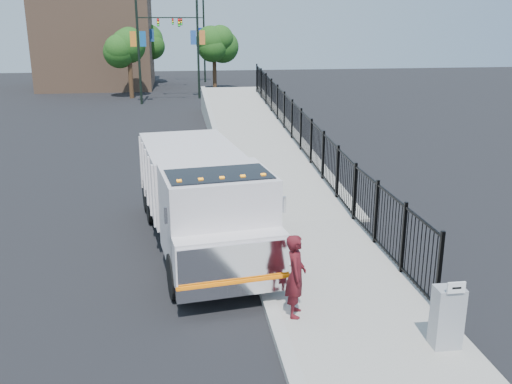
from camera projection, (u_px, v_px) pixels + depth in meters
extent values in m
plane|color=black|center=(262.00, 285.00, 13.98)|extent=(120.00, 120.00, 0.00)
cube|color=#9E998E|center=(364.00, 318.00, 12.32)|extent=(3.55, 12.00, 0.12)
cube|color=#ADAAA3|center=(276.00, 323.00, 12.06)|extent=(0.30, 12.00, 0.16)
cube|color=#9E998E|center=(257.00, 145.00, 29.41)|extent=(3.95, 24.06, 3.19)
cube|color=black|center=(300.00, 143.00, 25.55)|extent=(0.10, 28.00, 1.80)
cube|color=black|center=(200.00, 223.00, 16.46)|extent=(2.08, 7.46, 0.24)
cube|color=silver|center=(217.00, 215.00, 13.84)|extent=(2.85, 2.71, 2.17)
cube|color=silver|center=(230.00, 257.00, 12.75)|extent=(2.63, 1.10, 1.09)
cube|color=silver|center=(234.00, 264.00, 12.38)|extent=(2.49, 0.42, 0.92)
cube|color=silver|center=(236.00, 289.00, 12.46)|extent=(2.61, 0.55, 0.30)
cube|color=#FF6F02|center=(236.00, 282.00, 12.41)|extent=(2.59, 0.41, 0.07)
cube|color=black|center=(219.00, 193.00, 13.40)|extent=(2.56, 1.72, 0.92)
cube|color=silver|center=(190.00, 174.00, 17.44)|extent=(3.20, 4.87, 1.85)
cube|color=silver|center=(166.00, 215.00, 12.35)|extent=(0.07, 0.07, 0.38)
cube|color=silver|center=(284.00, 205.00, 13.05)|extent=(0.07, 0.07, 0.38)
cube|color=orange|center=(179.00, 181.00, 12.66)|extent=(0.12, 0.10, 0.07)
cube|color=orange|center=(201.00, 180.00, 12.79)|extent=(0.12, 0.10, 0.07)
cube|color=orange|center=(222.00, 178.00, 12.92)|extent=(0.12, 0.10, 0.07)
cube|color=orange|center=(243.00, 176.00, 13.05)|extent=(0.12, 0.10, 0.07)
cube|color=orange|center=(263.00, 175.00, 13.17)|extent=(0.12, 0.10, 0.07)
cylinder|color=black|center=(177.00, 276.00, 13.18)|extent=(0.49, 1.12, 1.09)
cylinder|color=black|center=(271.00, 265.00, 13.77)|extent=(0.49, 1.12, 1.09)
cylinder|color=black|center=(153.00, 206.00, 18.07)|extent=(0.49, 1.12, 1.09)
cylinder|color=black|center=(223.00, 200.00, 18.67)|extent=(0.49, 1.12, 1.09)
cylinder|color=black|center=(149.00, 196.00, 19.17)|extent=(0.49, 1.12, 1.09)
cylinder|color=black|center=(215.00, 190.00, 19.76)|extent=(0.49, 1.12, 1.09)
imported|color=#521218|center=(296.00, 276.00, 12.07)|extent=(0.58, 0.75, 1.84)
cube|color=gray|center=(447.00, 317.00, 10.98)|extent=(0.55, 0.40, 1.25)
cube|color=white|center=(456.00, 288.00, 10.56)|extent=(0.35, 0.04, 0.22)
ellipsoid|color=silver|center=(285.00, 262.00, 14.85)|extent=(0.44, 0.44, 0.11)
cylinder|color=black|center=(139.00, 50.00, 42.16)|extent=(0.18, 0.18, 8.00)
cube|color=black|center=(159.00, 18.00, 41.70)|extent=(3.20, 0.08, 0.08)
cube|color=black|center=(179.00, 23.00, 41.99)|extent=(0.18, 0.22, 0.60)
cube|color=#145391|center=(143.00, 39.00, 41.97)|extent=(0.45, 0.04, 1.10)
cube|color=orange|center=(133.00, 39.00, 41.88)|extent=(0.45, 0.04, 1.10)
cylinder|color=black|center=(198.00, 48.00, 45.20)|extent=(0.18, 0.18, 8.00)
cube|color=black|center=(177.00, 18.00, 44.32)|extent=(3.20, 0.08, 0.08)
cube|color=black|center=(158.00, 22.00, 44.23)|extent=(0.18, 0.22, 0.60)
cube|color=orange|center=(202.00, 37.00, 45.01)|extent=(0.45, 0.04, 1.10)
cube|color=#264F9A|center=(193.00, 37.00, 44.92)|extent=(0.45, 0.04, 1.10)
cylinder|color=black|center=(148.00, 45.00, 51.02)|extent=(0.18, 0.18, 8.00)
cube|color=black|center=(165.00, 18.00, 50.56)|extent=(3.20, 0.08, 0.08)
cube|color=black|center=(181.00, 22.00, 50.86)|extent=(0.18, 0.22, 0.60)
cube|color=navy|center=(151.00, 35.00, 50.83)|extent=(0.45, 0.04, 1.10)
cube|color=#D95D20|center=(143.00, 35.00, 50.74)|extent=(0.45, 0.04, 1.10)
cylinder|color=black|center=(204.00, 42.00, 57.05)|extent=(0.18, 0.18, 8.00)
cube|color=black|center=(187.00, 18.00, 56.17)|extent=(3.20, 0.08, 0.08)
cube|color=black|center=(173.00, 21.00, 56.08)|extent=(0.18, 0.22, 0.60)
cube|color=#C13106|center=(207.00, 33.00, 56.86)|extent=(0.45, 0.04, 1.10)
cube|color=#14299A|center=(200.00, 33.00, 56.77)|extent=(0.45, 0.04, 1.10)
cylinder|color=#382314|center=(131.00, 78.00, 46.08)|extent=(0.36, 0.36, 3.20)
sphere|color=#194714|center=(129.00, 48.00, 45.38)|extent=(2.85, 2.85, 2.85)
cylinder|color=#382314|center=(215.00, 72.00, 51.03)|extent=(0.36, 0.36, 3.20)
sphere|color=#194714|center=(214.00, 45.00, 50.33)|extent=(2.66, 2.66, 2.66)
cylinder|color=#382314|center=(149.00, 67.00, 56.69)|extent=(0.36, 0.36, 3.20)
sphere|color=#194714|center=(148.00, 42.00, 55.99)|extent=(3.05, 3.05, 3.05)
cube|color=#8C664C|center=(97.00, 43.00, 53.28)|extent=(10.00, 10.00, 8.00)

